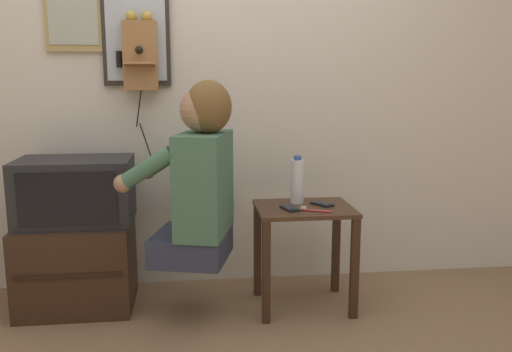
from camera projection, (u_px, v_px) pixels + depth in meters
The scene contains 12 objects.
wall_back at pixel (209, 70), 3.15m from camera, with size 6.80×0.05×2.55m.
side_table at pixel (304, 230), 2.90m from camera, with size 0.51×0.41×0.56m.
person at pixel (199, 177), 2.69m from camera, with size 0.60×0.53×0.91m.
tv_stand at pixel (77, 265), 2.93m from camera, with size 0.59×0.45×0.47m.
television at pixel (75, 191), 2.87m from camera, with size 0.59×0.39×0.35m.
wall_phone_antique at pixel (140, 54), 3.00m from camera, with size 0.23×0.18×0.80m.
framed_picture at pixel (72, 3), 2.95m from camera, with size 0.31×0.03×0.52m.
wall_mirror at pixel (136, 34), 3.02m from camera, with size 0.37×0.03×0.57m.
cell_phone_held at pixel (290, 208), 2.81m from camera, with size 0.09×0.14×0.01m.
cell_phone_spare at pixel (322, 204), 2.91m from camera, with size 0.12×0.14×0.01m.
water_bottle at pixel (297, 181), 2.94m from camera, with size 0.07×0.07×0.26m.
toothbrush at pixel (314, 210), 2.77m from camera, with size 0.15×0.08×0.02m.
Camera 1 is at (-0.11, -2.06, 1.25)m, focal length 38.00 mm.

